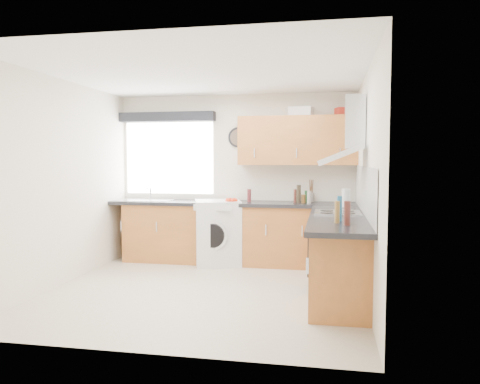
% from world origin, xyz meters
% --- Properties ---
extents(ground_plane, '(3.60, 3.60, 0.00)m').
position_xyz_m(ground_plane, '(0.00, 0.00, 0.00)').
color(ground_plane, beige).
extents(ceiling, '(3.60, 3.60, 0.02)m').
position_xyz_m(ceiling, '(0.00, 0.00, 2.50)').
color(ceiling, white).
rests_on(ceiling, wall_back).
extents(wall_back, '(3.60, 0.02, 2.50)m').
position_xyz_m(wall_back, '(0.00, 1.80, 1.25)').
color(wall_back, silver).
rests_on(wall_back, ground_plane).
extents(wall_front, '(3.60, 0.02, 2.50)m').
position_xyz_m(wall_front, '(0.00, -1.80, 1.25)').
color(wall_front, silver).
rests_on(wall_front, ground_plane).
extents(wall_left, '(0.02, 3.60, 2.50)m').
position_xyz_m(wall_left, '(-1.80, 0.00, 1.25)').
color(wall_left, silver).
rests_on(wall_left, ground_plane).
extents(wall_right, '(0.02, 3.60, 2.50)m').
position_xyz_m(wall_right, '(1.80, 0.00, 1.25)').
color(wall_right, silver).
rests_on(wall_right, ground_plane).
extents(window, '(1.40, 0.02, 1.10)m').
position_xyz_m(window, '(-1.05, 1.79, 1.55)').
color(window, silver).
rests_on(window, wall_back).
extents(window_blind, '(1.50, 0.18, 0.14)m').
position_xyz_m(window_blind, '(-1.05, 1.70, 2.18)').
color(window_blind, black).
rests_on(window_blind, wall_back).
extents(splashback, '(0.01, 3.00, 0.54)m').
position_xyz_m(splashback, '(1.79, 0.30, 1.18)').
color(splashback, white).
rests_on(splashback, wall_right).
extents(base_cab_back, '(3.00, 0.58, 0.86)m').
position_xyz_m(base_cab_back, '(-0.10, 1.51, 0.43)').
color(base_cab_back, '#9B5927').
rests_on(base_cab_back, ground_plane).
extents(base_cab_corner, '(0.60, 0.60, 0.86)m').
position_xyz_m(base_cab_corner, '(1.50, 1.50, 0.43)').
color(base_cab_corner, '#9B5927').
rests_on(base_cab_corner, ground_plane).
extents(base_cab_right, '(0.58, 2.10, 0.86)m').
position_xyz_m(base_cab_right, '(1.51, 0.15, 0.43)').
color(base_cab_right, '#9B5927').
rests_on(base_cab_right, ground_plane).
extents(worktop_back, '(3.60, 0.62, 0.05)m').
position_xyz_m(worktop_back, '(0.00, 1.50, 0.89)').
color(worktop_back, black).
rests_on(worktop_back, base_cab_back).
extents(worktop_right, '(0.62, 2.42, 0.05)m').
position_xyz_m(worktop_right, '(1.50, 0.00, 0.89)').
color(worktop_right, black).
rests_on(worktop_right, base_cab_right).
extents(sink, '(0.84, 0.46, 0.10)m').
position_xyz_m(sink, '(-1.33, 1.50, 0.95)').
color(sink, silver).
rests_on(sink, worktop_back).
extents(oven, '(0.56, 0.58, 0.85)m').
position_xyz_m(oven, '(1.50, 0.30, 0.42)').
color(oven, black).
rests_on(oven, ground_plane).
extents(hob_plate, '(0.52, 0.52, 0.01)m').
position_xyz_m(hob_plate, '(1.50, 0.30, 0.92)').
color(hob_plate, silver).
rests_on(hob_plate, worktop_right).
extents(extractor_hood, '(0.52, 0.78, 0.66)m').
position_xyz_m(extractor_hood, '(1.60, 0.30, 1.77)').
color(extractor_hood, silver).
rests_on(extractor_hood, wall_right).
extents(upper_cabinets, '(1.70, 0.35, 0.70)m').
position_xyz_m(upper_cabinets, '(0.95, 1.62, 1.80)').
color(upper_cabinets, '#9B5927').
rests_on(upper_cabinets, wall_back).
extents(washing_machine, '(0.80, 0.78, 0.93)m').
position_xyz_m(washing_machine, '(-0.18, 1.40, 0.47)').
color(washing_machine, silver).
rests_on(washing_machine, ground_plane).
extents(wall_clock, '(0.31, 0.04, 0.31)m').
position_xyz_m(wall_clock, '(0.05, 1.76, 1.86)').
color(wall_clock, black).
rests_on(wall_clock, wall_back).
extents(casserole, '(0.36, 0.29, 0.14)m').
position_xyz_m(casserole, '(0.99, 1.72, 2.22)').
color(casserole, silver).
rests_on(casserole, upper_cabinets).
extents(storage_box, '(0.27, 0.25, 0.10)m').
position_xyz_m(storage_box, '(1.60, 1.59, 2.20)').
color(storage_box, '#A02115').
rests_on(storage_box, upper_cabinets).
extents(utensil_pot, '(0.12, 0.12, 0.13)m').
position_xyz_m(utensil_pot, '(1.15, 1.70, 0.98)').
color(utensil_pot, gray).
rests_on(utensil_pot, worktop_back).
extents(kitchen_roll, '(0.13, 0.13, 0.24)m').
position_xyz_m(kitchen_roll, '(1.62, 1.01, 1.03)').
color(kitchen_roll, silver).
rests_on(kitchen_roll, worktop_right).
extents(tomato_cluster, '(0.19, 0.19, 0.07)m').
position_xyz_m(tomato_cluster, '(0.04, 1.30, 0.94)').
color(tomato_cluster, red).
rests_on(tomato_cluster, worktop_back).
extents(jar_0, '(0.06, 0.06, 0.12)m').
position_xyz_m(jar_0, '(1.05, 1.47, 0.97)').
color(jar_0, brown).
rests_on(jar_0, worktop_back).
extents(jar_1, '(0.06, 0.06, 0.26)m').
position_xyz_m(jar_1, '(0.98, 1.47, 1.04)').
color(jar_1, '#2D2519').
rests_on(jar_1, worktop_back).
extents(jar_2, '(0.04, 0.04, 0.12)m').
position_xyz_m(jar_2, '(0.97, 1.64, 0.97)').
color(jar_2, '#362A1E').
rests_on(jar_2, worktop_back).
extents(jar_3, '(0.04, 0.04, 0.19)m').
position_xyz_m(jar_3, '(0.93, 1.50, 1.01)').
color(jar_3, '#57271F').
rests_on(jar_3, worktop_back).
extents(jar_4, '(0.05, 0.05, 0.11)m').
position_xyz_m(jar_4, '(1.13, 1.45, 0.97)').
color(jar_4, olive).
rests_on(jar_4, worktop_back).
extents(jar_5, '(0.04, 0.04, 0.17)m').
position_xyz_m(jar_5, '(1.08, 1.66, 0.99)').
color(jar_5, '#1D5226').
rests_on(jar_5, worktop_back).
extents(jar_6, '(0.06, 0.06, 0.19)m').
position_xyz_m(jar_6, '(0.26, 1.53, 1.00)').
color(jar_6, '#5A2023').
rests_on(jar_6, worktop_back).
extents(jar_7, '(0.05, 0.05, 0.17)m').
position_xyz_m(jar_7, '(1.13, 1.42, 1.00)').
color(jar_7, '#A6998E').
rests_on(jar_7, worktop_back).
extents(bottle_0, '(0.06, 0.06, 0.23)m').
position_xyz_m(bottle_0, '(1.57, -0.72, 1.02)').
color(bottle_0, '#491F1A').
rests_on(bottle_0, worktop_right).
extents(bottle_1, '(0.05, 0.05, 0.22)m').
position_xyz_m(bottle_1, '(1.48, -0.57, 1.02)').
color(bottle_1, olive).
rests_on(bottle_1, worktop_right).
extents(bottle_2, '(0.05, 0.05, 0.25)m').
position_xyz_m(bottle_2, '(1.50, -0.42, 1.04)').
color(bottle_2, '#1A5980').
rests_on(bottle_2, worktop_right).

